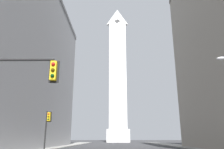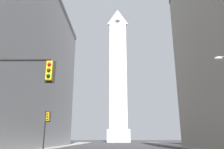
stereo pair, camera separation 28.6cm
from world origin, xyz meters
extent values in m
cube|color=gray|center=(-12.72, 32.19, 0.07)|extent=(5.00, 107.30, 0.15)
cube|color=gray|center=(12.72, 32.19, 0.07)|extent=(5.00, 107.30, 0.15)
cube|color=silver|center=(0.00, 89.41, 2.54)|extent=(9.18, 9.18, 5.08)
cube|color=white|center=(0.00, 89.41, 29.10)|extent=(7.34, 7.34, 48.04)
pyramid|color=white|center=(0.00, 89.41, 57.15)|extent=(7.34, 7.34, 8.08)
cylinder|color=black|center=(-7.33, 8.78, 5.99)|extent=(5.41, 0.14, 0.14)
cube|color=yellow|center=(-4.63, 8.78, 5.32)|extent=(0.36, 0.36, 1.10)
cube|color=black|center=(-4.64, 8.96, 5.32)|extent=(0.58, 0.07, 1.32)
sphere|color=red|center=(-4.62, 8.59, 5.66)|extent=(0.22, 0.22, 0.22)
sphere|color=#483506|center=(-4.62, 8.59, 5.32)|extent=(0.22, 0.22, 0.22)
sphere|color=#073410|center=(-4.62, 8.59, 4.98)|extent=(0.22, 0.22, 0.22)
cylinder|color=black|center=(-10.02, 25.54, 2.51)|extent=(0.18, 0.18, 5.02)
cube|color=yellow|center=(-9.73, 25.54, 4.32)|extent=(0.37, 0.37, 1.10)
cube|color=black|center=(-9.71, 25.72, 4.32)|extent=(0.58, 0.08, 1.32)
sphere|color=red|center=(-9.75, 25.36, 4.66)|extent=(0.22, 0.22, 0.22)
sphere|color=#483506|center=(-9.75, 25.36, 4.32)|extent=(0.22, 0.22, 0.22)
sphere|color=#073410|center=(-9.75, 25.36, 3.98)|extent=(0.22, 0.22, 0.22)
ellipsoid|color=silver|center=(7.26, 13.45, 7.74)|extent=(0.64, 0.36, 0.26)
camera|label=1|loc=(-1.15, -2.95, 1.66)|focal=35.00mm
camera|label=2|loc=(-0.86, -2.95, 1.66)|focal=35.00mm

